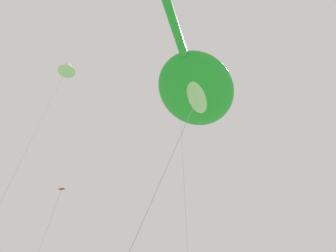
# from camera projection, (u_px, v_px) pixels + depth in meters

# --- Properties ---
(big_show_kite) EXTENTS (13.79, 5.96, 16.96)m
(big_show_kite) POSITION_uv_depth(u_px,v_px,m) (195.00, 88.00, 19.63)
(big_show_kite) COLOR green
(big_show_kite) RESTS_ON ground
(small_kite_box_yellow) EXTENTS (3.15, 1.16, 20.31)m
(small_kite_box_yellow) POSITION_uv_depth(u_px,v_px,m) (68.00, 67.00, 22.77)
(small_kite_box_yellow) COLOR white
(small_kite_box_yellow) RESTS_ON ground
(small_kite_tiny_distant) EXTENTS (1.66, 3.41, 14.93)m
(small_kite_tiny_distant) POSITION_uv_depth(u_px,v_px,m) (56.00, 204.00, 24.40)
(small_kite_tiny_distant) COLOR red
(small_kite_tiny_distant) RESTS_ON ground
(small_kite_streamer_purple) EXTENTS (2.41, 0.94, 24.30)m
(small_kite_streamer_purple) POSITION_uv_depth(u_px,v_px,m) (179.00, 80.00, 28.86)
(small_kite_streamer_purple) COLOR blue
(small_kite_streamer_purple) RESTS_ON ground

